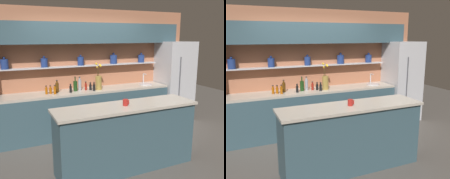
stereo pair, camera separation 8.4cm
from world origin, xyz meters
TOP-DOWN VIEW (x-y plane):
  - ground_plane at (0.00, 0.00)m, footprint 12.00×12.00m
  - back_wall_unit at (-0.00, 1.53)m, footprint 5.20×0.44m
  - back_counter_unit at (-0.08, 1.24)m, footprint 3.79×0.62m
  - island_counter at (0.00, -0.46)m, footprint 2.21×0.61m
  - refrigerator at (2.22, 1.20)m, footprint 0.77×0.73m
  - flower_vase at (0.21, 1.19)m, footprint 0.14×0.15m
  - sink_fixture at (1.42, 1.25)m, footprint 0.30×0.30m
  - bottle_sauce_0 at (-0.06, 1.24)m, footprint 0.05×0.05m
  - bottle_sauce_1 at (0.03, 1.21)m, footprint 0.05×0.05m
  - bottle_sauce_2 at (-0.80, 1.21)m, footprint 0.05×0.05m
  - bottle_sauce_3 at (0.08, 1.11)m, footprint 0.05×0.05m
  - bottle_spirit_4 at (-0.18, 1.28)m, footprint 0.07×0.07m
  - bottle_spirit_5 at (-0.65, 1.29)m, footprint 0.07×0.07m
  - bottle_sauce_6 at (-0.72, 1.15)m, footprint 0.05×0.05m
  - bottle_sauce_7 at (-0.88, 1.21)m, footprint 0.05×0.05m
  - bottle_sauce_8 at (-0.41, 1.14)m, footprint 0.05×0.05m
  - bottle_wine_9 at (-0.28, 1.25)m, footprint 0.08×0.08m
  - coffee_mug at (-0.03, -0.47)m, footprint 0.10×0.08m

SIDE VIEW (x-z plane):
  - ground_plane at x=0.00m, z-range 0.00..0.00m
  - back_counter_unit at x=-0.08m, z-range 0.00..0.92m
  - island_counter at x=0.00m, z-range 0.00..1.02m
  - sink_fixture at x=1.42m, z-range 0.82..1.07m
  - refrigerator at x=2.22m, z-range 0.00..1.90m
  - bottle_sauce_1 at x=0.03m, z-range 0.90..1.07m
  - bottle_sauce_2 at x=-0.80m, z-range 0.91..1.07m
  - bottle_sauce_7 at x=-0.88m, z-range 0.91..1.08m
  - bottle_sauce_3 at x=0.08m, z-range 0.90..1.08m
  - bottle_sauce_8 at x=-0.41m, z-range 0.91..1.08m
  - bottle_sauce_0 at x=-0.06m, z-range 0.91..1.09m
  - bottle_sauce_6 at x=-0.72m, z-range 0.91..1.09m
  - bottle_spirit_5 at x=-0.65m, z-range 0.90..1.15m
  - bottle_wine_9 at x=-0.28m, z-range 0.88..1.18m
  - bottle_spirit_4 at x=-0.18m, z-range 0.90..1.18m
  - coffee_mug at x=-0.03m, z-range 1.02..1.11m
  - flower_vase at x=0.21m, z-range 0.81..1.37m
  - back_wall_unit at x=0.00m, z-range 0.25..2.85m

